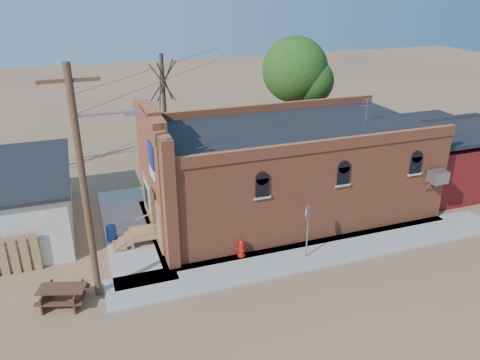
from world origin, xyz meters
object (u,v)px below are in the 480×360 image
object	(u,v)px
stop_sign	(308,217)
trash_barrel	(111,233)
brick_bar	(283,170)
fire_hydrant	(241,248)
picnic_table	(63,293)
utility_pole	(85,183)

from	to	relation	value
stop_sign	trash_barrel	world-z (taller)	stop_sign
brick_bar	fire_hydrant	world-z (taller)	brick_bar
stop_sign	picnic_table	bearing A→B (deg)	163.19
utility_pole	trash_barrel	world-z (taller)	utility_pole
utility_pole	picnic_table	xyz separation A→B (m)	(-1.36, -0.19, -4.30)
utility_pole	fire_hydrant	xyz separation A→B (m)	(6.14, 0.60, -4.30)
brick_bar	trash_barrel	xyz separation A→B (m)	(-8.94, -0.26, -1.91)
brick_bar	stop_sign	world-z (taller)	brick_bar
utility_pole	trash_barrel	size ratio (longest dim) A/B	12.71
picnic_table	fire_hydrant	bearing A→B (deg)	23.20
utility_pole	fire_hydrant	bearing A→B (deg)	5.54
brick_bar	picnic_table	bearing A→B (deg)	-158.10
brick_bar	stop_sign	distance (m)	4.79
stop_sign	picnic_table	distance (m)	10.32
utility_pole	picnic_table	bearing A→B (deg)	-172.20
picnic_table	utility_pole	bearing A→B (deg)	25.04
utility_pole	brick_bar	bearing A→B (deg)	23.69
brick_bar	fire_hydrant	size ratio (longest dim) A/B	20.54
brick_bar	trash_barrel	size ratio (longest dim) A/B	23.16
brick_bar	fire_hydrant	bearing A→B (deg)	-134.59
fire_hydrant	picnic_table	bearing A→B (deg)	172.52
fire_hydrant	picnic_table	world-z (taller)	fire_hydrant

